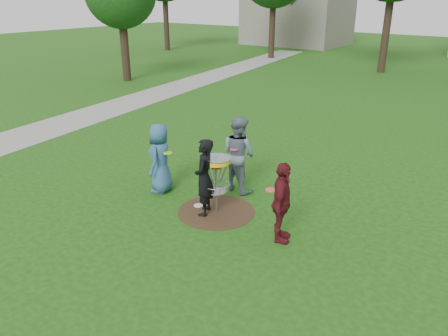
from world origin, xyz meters
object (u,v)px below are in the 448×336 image
Objects in this scene: player_blue at (160,158)px; player_black at (204,177)px; player_maroon at (282,203)px; disc_golf_basket at (216,171)px; player_grey at (239,154)px.

player_blue is 1.70m from player_black.
player_maroon is 1.24× the size of disc_golf_basket.
player_grey is at bearing 31.71° from player_maroon.
player_black is 1.56m from player_grey.
player_maroon is at bearing 153.81° from player_grey.
player_blue is 1.05× the size of player_maroon.
disc_golf_basket is (0.17, 0.22, 0.12)m from player_black.
disc_golf_basket is at bearing 116.28° from player_black.
player_grey reaches higher than player_blue.
player_blue is at bearing 63.00° from player_maroon.
player_grey is 1.37m from disc_golf_basket.
player_blue reaches higher than disc_golf_basket.
player_black is 1.30× the size of disc_golf_basket.
player_maroon is (1.98, -0.01, -0.05)m from player_black.
player_grey is 1.14× the size of player_maroon.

